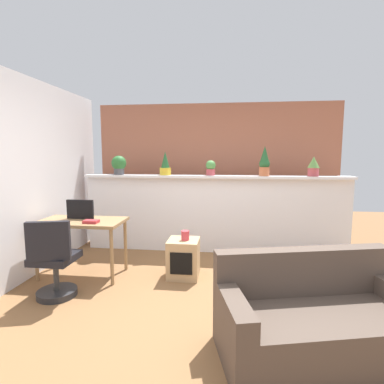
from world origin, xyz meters
name	(u,v)px	position (x,y,z in m)	size (l,w,h in m)	color
ground_plane	(204,312)	(0.00, 0.00, 0.00)	(12.00, 12.00, 0.00)	brown
divider_wall	(214,215)	(0.00, 2.00, 0.62)	(4.27, 0.16, 1.23)	white
plant_shelf	(214,177)	(0.00, 1.96, 1.25)	(4.27, 0.28, 0.04)	white
brick_wall_behind	(216,174)	(0.00, 2.60, 1.25)	(4.27, 0.10, 2.50)	#AD664C
side_wall_left	(9,180)	(-2.38, 0.40, 1.30)	(0.12, 4.40, 2.60)	white
potted_plant_0	(119,164)	(-1.58, 1.95, 1.44)	(0.24, 0.24, 0.31)	#4C4C51
potted_plant_1	(165,165)	(-0.80, 1.94, 1.44)	(0.18, 0.18, 0.38)	gold
potted_plant_2	(211,168)	(-0.06, 1.96, 1.39)	(0.16, 0.16, 0.24)	#B7474C
potted_plant_3	(265,162)	(0.78, 1.92, 1.48)	(0.16, 0.16, 0.47)	#C66B42
potted_plant_4	(314,166)	(1.53, 1.95, 1.43)	(0.18, 0.18, 0.30)	#B7474C
desk	(82,226)	(-1.68, 0.77, 0.67)	(1.10, 0.60, 0.75)	#99754C
tv_monitor	(80,209)	(-1.73, 0.85, 0.88)	(0.37, 0.04, 0.26)	black
office_chair	(54,265)	(-1.68, 0.10, 0.39)	(0.49, 0.49, 0.91)	#262628
side_cube_shelf	(183,258)	(-0.34, 0.87, 0.25)	(0.40, 0.41, 0.50)	tan
vase_on_shelf	(185,235)	(-0.32, 0.87, 0.56)	(0.11, 0.11, 0.12)	#CC3D47
book_on_desk	(91,222)	(-1.48, 0.62, 0.77)	(0.18, 0.12, 0.04)	#B22D33
couch	(316,321)	(0.95, -0.54, 0.28)	(1.70, 1.11, 0.80)	brown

